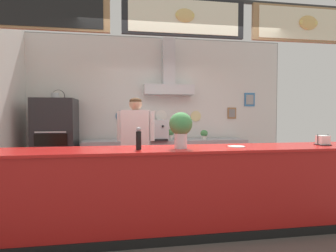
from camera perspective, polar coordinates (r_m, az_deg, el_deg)
The scene contains 13 objects.
ground_plane at distance 3.86m, azimuth 2.63°, elevation -18.81°, with size 6.32×6.32×0.00m, color #514C47.
back_wall_assembly at distance 5.62m, azimuth -1.58°, elevation 4.27°, with size 5.26×2.51×2.97m.
service_counter at distance 3.38m, azimuth 3.89°, elevation -12.94°, with size 4.60×0.72×1.00m.
back_prep_counter at distance 5.47m, azimuth -0.37°, elevation -7.63°, with size 3.15×0.58×0.91m.
pizza_oven at distance 5.37m, azimuth -22.08°, elevation -3.73°, with size 0.71×0.72×1.78m.
shop_worker at distance 4.39m, azimuth -6.65°, elevation -4.18°, with size 0.58×0.30×1.66m.
espresso_machine at distance 5.34m, azimuth -3.31°, elevation -0.83°, with size 0.58×0.56×0.39m.
potted_basil at distance 5.54m, azimuth 7.45°, elevation -1.67°, with size 0.15×0.15×0.18m.
potted_thyme at distance 5.39m, azimuth 0.51°, elevation -1.59°, with size 0.14×0.14×0.20m.
napkin_holder at distance 4.08m, azimuth 29.27°, elevation -2.64°, with size 0.16×0.15×0.14m.
condiment_plate at distance 3.44m, azimuth 13.90°, elevation -4.14°, with size 0.21×0.21×0.01m.
basil_vase at distance 3.19m, azimuth 2.65°, elevation -0.31°, with size 0.27×0.27×0.42m.
pepper_grinder at distance 3.10m, azimuth -6.08°, elevation -2.60°, with size 0.06×0.06×0.25m.
Camera 1 is at (-0.75, -3.52, 1.39)m, focal length 29.58 mm.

